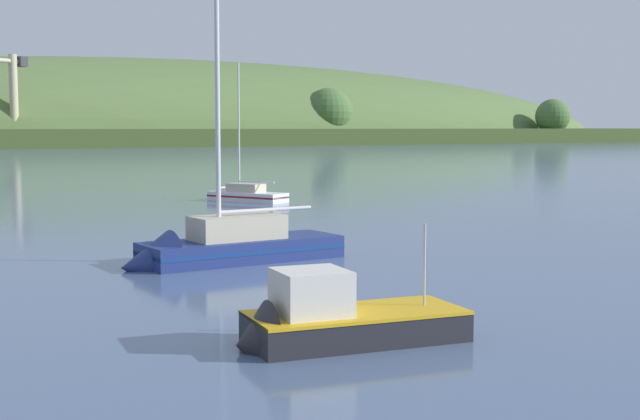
{
  "coord_description": "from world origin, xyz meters",
  "views": [
    {
      "loc": [
        -21.89,
        5.89,
        5.0
      ],
      "look_at": [
        -6.72,
        38.32,
        1.67
      ],
      "focal_mm": 50.01,
      "sensor_mm": 36.0,
      "label": 1
    }
  ],
  "objects_px": {
    "dockside_crane": "(13,102)",
    "sailboat_near_mooring": "(220,254)",
    "fishing_boat_moored": "(334,329)",
    "sailboat_midwater_white": "(240,198)"
  },
  "relations": [
    {
      "from": "sailboat_near_mooring",
      "to": "sailboat_midwater_white",
      "type": "relative_size",
      "value": 1.2
    },
    {
      "from": "sailboat_midwater_white",
      "to": "fishing_boat_moored",
      "type": "distance_m",
      "value": 40.51
    },
    {
      "from": "sailboat_near_mooring",
      "to": "sailboat_midwater_white",
      "type": "xyz_separation_m",
      "value": [
        10.2,
        25.87,
        -0.13
      ]
    },
    {
      "from": "dockside_crane",
      "to": "sailboat_near_mooring",
      "type": "distance_m",
      "value": 202.03
    },
    {
      "from": "dockside_crane",
      "to": "sailboat_near_mooring",
      "type": "height_order",
      "value": "dockside_crane"
    },
    {
      "from": "dockside_crane",
      "to": "sailboat_near_mooring",
      "type": "bearing_deg",
      "value": 57.1
    },
    {
      "from": "sailboat_near_mooring",
      "to": "fishing_boat_moored",
      "type": "xyz_separation_m",
      "value": [
        -1.57,
        -12.89,
        0.02
      ]
    },
    {
      "from": "dockside_crane",
      "to": "sailboat_midwater_white",
      "type": "height_order",
      "value": "dockside_crane"
    },
    {
      "from": "sailboat_near_mooring",
      "to": "dockside_crane",
      "type": "bearing_deg",
      "value": -102.09
    },
    {
      "from": "dockside_crane",
      "to": "fishing_boat_moored",
      "type": "bearing_deg",
      "value": 56.93
    }
  ]
}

